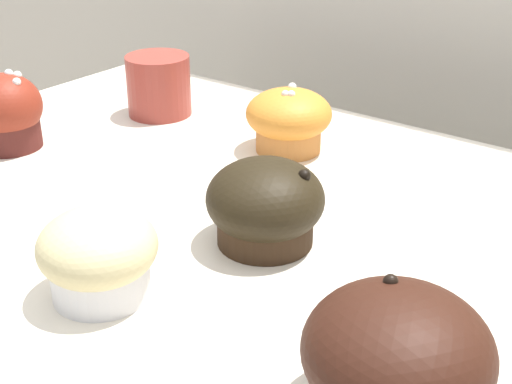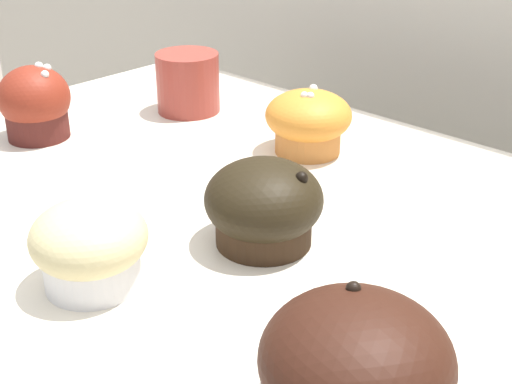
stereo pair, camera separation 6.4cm
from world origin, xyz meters
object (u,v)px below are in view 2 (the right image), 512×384
(muffin_back_left, at_px, (308,121))
(muffin_back_center, at_px, (355,369))
(muffin_front_center, at_px, (90,245))
(coffee_cup, at_px, (188,81))
(muffin_back_right, at_px, (35,104))
(muffin_front_right, at_px, (264,206))

(muffin_back_left, height_order, muffin_back_center, muffin_back_center)
(muffin_front_center, distance_m, coffee_cup, 0.43)
(muffin_back_right, distance_m, muffin_front_right, 0.38)
(muffin_front_center, height_order, muffin_back_left, muffin_back_left)
(muffin_back_right, height_order, muffin_back_center, muffin_back_right)
(muffin_front_right, bearing_deg, muffin_back_right, -179.71)
(muffin_back_left, height_order, muffin_front_right, muffin_front_right)
(muffin_front_center, height_order, coffee_cup, coffee_cup)
(muffin_back_left, relative_size, muffin_back_center, 0.85)
(muffin_back_left, relative_size, coffee_cup, 0.85)
(muffin_back_right, distance_m, muffin_back_center, 0.59)
(muffin_front_right, height_order, coffee_cup, same)
(muffin_back_right, relative_size, muffin_back_center, 0.79)
(muffin_back_right, bearing_deg, muffin_front_right, 0.29)
(muffin_back_right, height_order, muffin_front_right, muffin_back_right)
(muffin_back_left, distance_m, muffin_back_right, 0.33)
(muffin_back_right, bearing_deg, muffin_front_center, -24.21)
(muffin_front_center, bearing_deg, coffee_cup, 127.63)
(muffin_front_center, distance_m, muffin_back_right, 0.35)
(coffee_cup, bearing_deg, muffin_back_center, -32.10)
(muffin_back_right, xyz_separation_m, muffin_back_center, (0.57, -0.13, 0.00))
(muffin_front_center, bearing_deg, muffin_front_right, 69.45)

